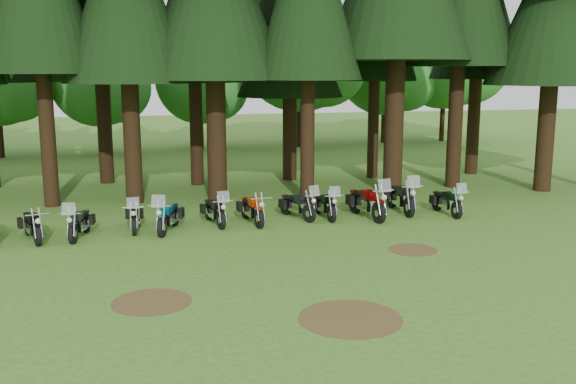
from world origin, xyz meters
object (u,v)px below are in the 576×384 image
(motorcycle_10, at_px, (400,198))
(motorcycle_11, at_px, (447,203))
(motorcycle_3, at_px, (134,217))
(motorcycle_6, at_px, (252,210))
(motorcycle_9, at_px, (367,203))
(motorcycle_5, at_px, (215,212))
(motorcycle_7, at_px, (298,206))
(motorcycle_8, at_px, (325,206))
(motorcycle_2, at_px, (79,224))
(motorcycle_1, at_px, (32,227))
(motorcycle_4, at_px, (168,217))

(motorcycle_10, bearing_deg, motorcycle_11, -24.85)
(motorcycle_3, distance_m, motorcycle_10, 9.48)
(motorcycle_6, bearing_deg, motorcycle_9, -9.78)
(motorcycle_5, relative_size, motorcycle_7, 1.01)
(motorcycle_10, xyz_separation_m, motorcycle_11, (1.47, -0.75, -0.08))
(motorcycle_7, bearing_deg, motorcycle_3, 164.24)
(motorcycle_6, height_order, motorcycle_8, motorcycle_8)
(motorcycle_2, bearing_deg, motorcycle_5, 21.35)
(motorcycle_1, height_order, motorcycle_5, motorcycle_5)
(motorcycle_3, bearing_deg, motorcycle_11, -0.33)
(motorcycle_7, height_order, motorcycle_8, motorcycle_7)
(motorcycle_1, distance_m, motorcycle_5, 5.71)
(motorcycle_6, xyz_separation_m, motorcycle_10, (5.58, 0.36, 0.06))
(motorcycle_2, height_order, motorcycle_9, motorcycle_9)
(motorcycle_7, xyz_separation_m, motorcycle_11, (5.37, -0.70, -0.00))
(motorcycle_2, bearing_deg, motorcycle_8, 17.27)
(motorcycle_1, bearing_deg, motorcycle_8, -13.37)
(motorcycle_4, distance_m, motorcycle_11, 9.87)
(motorcycle_2, relative_size, motorcycle_6, 0.95)
(motorcycle_5, bearing_deg, motorcycle_1, 177.46)
(motorcycle_5, distance_m, motorcycle_9, 5.32)
(motorcycle_1, bearing_deg, motorcycle_3, -7.50)
(motorcycle_6, xyz_separation_m, motorcycle_7, (1.68, 0.31, -0.01))
(motorcycle_5, xyz_separation_m, motorcycle_10, (6.83, 0.25, 0.08))
(motorcycle_7, bearing_deg, motorcycle_8, -28.26)
(motorcycle_8, xyz_separation_m, motorcycle_9, (1.43, -0.37, 0.09))
(motorcycle_5, bearing_deg, motorcycle_3, 173.54)
(motorcycle_9, bearing_deg, motorcycle_5, 168.59)
(motorcycle_4, distance_m, motorcycle_7, 4.57)
(motorcycle_4, bearing_deg, motorcycle_5, 38.74)
(motorcycle_3, xyz_separation_m, motorcycle_4, (1.07, -0.42, 0.04))
(motorcycle_7, bearing_deg, motorcycle_10, -18.53)
(motorcycle_5, bearing_deg, motorcycle_10, -7.44)
(motorcycle_6, relative_size, motorcycle_10, 0.89)
(motorcycle_3, bearing_deg, motorcycle_2, -159.48)
(motorcycle_2, xyz_separation_m, motorcycle_9, (9.61, 0.40, 0.09))
(motorcycle_2, distance_m, motorcycle_6, 5.59)
(motorcycle_1, bearing_deg, motorcycle_11, -17.04)
(motorcycle_7, distance_m, motorcycle_11, 5.41)
(motorcycle_5, bearing_deg, motorcycle_2, 179.89)
(motorcycle_4, relative_size, motorcycle_10, 0.89)
(motorcycle_8, xyz_separation_m, motorcycle_11, (4.43, -0.55, 0.01))
(motorcycle_10, bearing_deg, motorcycle_8, -173.96)
(motorcycle_3, distance_m, motorcycle_8, 6.51)
(motorcycle_4, bearing_deg, motorcycle_2, -157.73)
(motorcycle_5, relative_size, motorcycle_9, 0.83)
(motorcycle_2, xyz_separation_m, motorcycle_3, (1.66, 0.57, -0.01))
(motorcycle_9, height_order, motorcycle_10, motorcycle_9)
(motorcycle_4, bearing_deg, motorcycle_8, 25.50)
(motorcycle_1, relative_size, motorcycle_8, 0.98)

